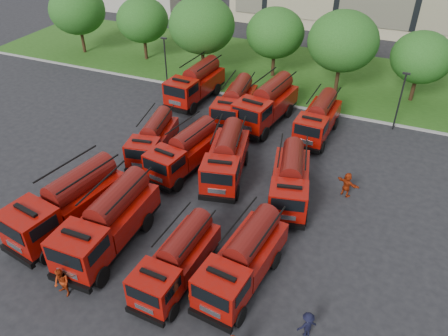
% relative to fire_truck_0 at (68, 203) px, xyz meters
% --- Properties ---
extents(ground, '(140.00, 140.00, 0.00)m').
position_rel_fire_truck_0_xyz_m(ground, '(5.29, 3.38, -1.80)').
color(ground, black).
rests_on(ground, ground).
extents(lawn, '(70.00, 16.00, 0.12)m').
position_rel_fire_truck_0_xyz_m(lawn, '(5.29, 29.38, -1.74)').
color(lawn, '#204813').
rests_on(lawn, ground).
extents(curb, '(70.00, 0.30, 0.14)m').
position_rel_fire_truck_0_xyz_m(curb, '(5.29, 21.28, -1.73)').
color(curb, gray).
rests_on(curb, ground).
extents(tree_0, '(6.30, 6.30, 7.70)m').
position_rel_fire_truck_0_xyz_m(tree_0, '(-18.71, 25.38, 3.22)').
color(tree_0, '#382314').
rests_on(tree_0, ground).
extents(tree_1, '(5.71, 5.71, 6.98)m').
position_rel_fire_truck_0_xyz_m(tree_1, '(-10.71, 26.38, 2.75)').
color(tree_1, '#382314').
rests_on(tree_1, ground).
extents(tree_2, '(6.72, 6.72, 8.22)m').
position_rel_fire_truck_0_xyz_m(tree_2, '(-2.71, 24.88, 3.56)').
color(tree_2, '#382314').
rests_on(tree_2, ground).
extents(tree_3, '(5.88, 5.88, 7.19)m').
position_rel_fire_truck_0_xyz_m(tree_3, '(4.29, 27.38, 2.89)').
color(tree_3, '#382314').
rests_on(tree_3, ground).
extents(tree_4, '(6.55, 6.55, 8.01)m').
position_rel_fire_truck_0_xyz_m(tree_4, '(11.29, 25.88, 3.42)').
color(tree_4, '#382314').
rests_on(tree_4, ground).
extents(tree_5, '(5.46, 5.46, 6.68)m').
position_rel_fire_truck_0_xyz_m(tree_5, '(18.29, 26.88, 2.55)').
color(tree_5, '#382314').
rests_on(tree_5, ground).
extents(lamp_post_0, '(0.60, 0.25, 5.11)m').
position_rel_fire_truck_0_xyz_m(lamp_post_0, '(-4.71, 20.58, 1.10)').
color(lamp_post_0, black).
rests_on(lamp_post_0, ground).
extents(lamp_post_1, '(0.60, 0.25, 5.11)m').
position_rel_fire_truck_0_xyz_m(lamp_post_1, '(17.29, 20.58, 1.10)').
color(lamp_post_1, black).
rests_on(lamp_post_1, ground).
extents(fire_truck_0, '(3.99, 8.19, 3.57)m').
position_rel_fire_truck_0_xyz_m(fire_truck_0, '(0.00, 0.00, 0.00)').
color(fire_truck_0, black).
rests_on(fire_truck_0, ground).
extents(fire_truck_1, '(2.89, 7.69, 3.48)m').
position_rel_fire_truck_0_xyz_m(fire_truck_1, '(3.25, -0.44, -0.05)').
color(fire_truck_1, black).
rests_on(fire_truck_1, ground).
extents(fire_truck_2, '(2.60, 6.46, 2.89)m').
position_rel_fire_truck_0_xyz_m(fire_truck_2, '(8.13, -1.26, -0.34)').
color(fire_truck_2, black).
rests_on(fire_truck_2, ground).
extents(fire_truck_3, '(3.16, 7.14, 3.15)m').
position_rel_fire_truck_0_xyz_m(fire_truck_3, '(11.38, 0.03, -0.21)').
color(fire_truck_3, black).
rests_on(fire_truck_3, ground).
extents(fire_truck_4, '(3.30, 6.63, 2.89)m').
position_rel_fire_truck_0_xyz_m(fire_truck_4, '(0.56, 9.07, -0.35)').
color(fire_truck_4, black).
rests_on(fire_truck_4, ground).
extents(fire_truck_5, '(3.39, 7.09, 3.10)m').
position_rel_fire_truck_0_xyz_m(fire_truck_5, '(3.67, 8.32, -0.24)').
color(fire_truck_5, black).
rests_on(fire_truck_5, ground).
extents(fire_truck_6, '(3.87, 7.38, 3.20)m').
position_rel_fire_truck_0_xyz_m(fire_truck_6, '(6.78, 8.65, -0.19)').
color(fire_truck_6, black).
rests_on(fire_truck_6, ground).
extents(fire_truck_7, '(3.75, 7.15, 3.10)m').
position_rel_fire_truck_0_xyz_m(fire_truck_7, '(11.69, 7.89, -0.24)').
color(fire_truck_7, black).
rests_on(fire_truck_7, ground).
extents(fire_truck_8, '(3.20, 7.65, 3.40)m').
position_rel_fire_truck_0_xyz_m(fire_truck_8, '(-0.75, 19.11, -0.09)').
color(fire_truck_8, black).
rests_on(fire_truck_8, ground).
extents(fire_truck_9, '(3.15, 7.25, 3.21)m').
position_rel_fire_truck_0_xyz_m(fire_truck_9, '(4.18, 16.81, -0.18)').
color(fire_truck_9, black).
rests_on(fire_truck_9, ground).
extents(fire_truck_10, '(3.80, 8.12, 3.56)m').
position_rel_fire_truck_0_xyz_m(fire_truck_10, '(6.84, 17.43, -0.01)').
color(fire_truck_10, black).
rests_on(fire_truck_10, ground).
extents(fire_truck_11, '(2.76, 6.93, 3.10)m').
position_rel_fire_truck_0_xyz_m(fire_truck_11, '(11.47, 16.97, -0.24)').
color(fire_truck_11, black).
rests_on(fire_truck_11, ground).
extents(firefighter_0, '(0.67, 0.57, 1.53)m').
position_rel_fire_truck_0_xyz_m(firefighter_0, '(9.69, -2.53, -1.80)').
color(firefighter_0, '#97280B').
rests_on(firefighter_0, ground).
extents(firefighter_1, '(0.95, 0.67, 1.78)m').
position_rel_fire_truck_0_xyz_m(firefighter_1, '(3.10, -4.52, -1.80)').
color(firefighter_1, '#97280B').
rests_on(firefighter_1, ground).
extents(firefighter_3, '(1.09, 1.04, 1.54)m').
position_rel_fire_truck_0_xyz_m(firefighter_3, '(15.40, -1.93, -1.80)').
color(firefighter_3, black).
rests_on(firefighter_3, ground).
extents(firefighter_4, '(1.11, 0.96, 1.91)m').
position_rel_fire_truck_0_xyz_m(firefighter_4, '(2.17, 3.02, -1.80)').
color(firefighter_4, black).
rests_on(firefighter_4, ground).
extents(firefighter_5, '(1.82, 1.34, 1.80)m').
position_rel_fire_truck_0_xyz_m(firefighter_5, '(15.16, 9.78, -1.80)').
color(firefighter_5, '#97280B').
rests_on(firefighter_5, ground).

